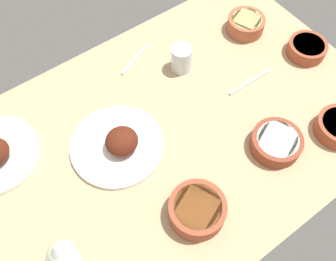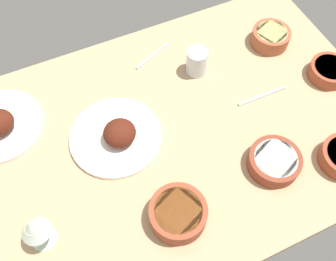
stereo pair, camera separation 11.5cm
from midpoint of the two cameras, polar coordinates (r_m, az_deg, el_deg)
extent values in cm
cube|color=tan|center=(118.22, -2.77, -1.22)|extent=(140.00, 90.00, 4.00)
cylinder|color=white|center=(115.39, -10.66, -2.53)|extent=(28.46, 28.46, 1.60)
ellipsoid|color=#511E11|center=(110.95, -10.05, -1.88)|extent=(9.90, 9.49, 7.53)
cylinder|color=#A35133|center=(143.84, 9.49, 15.55)|extent=(13.50, 13.50, 5.65)
cylinder|color=#DBCC7A|center=(142.26, 9.63, 16.22)|extent=(11.07, 11.07, 1.00)
cylinder|color=brown|center=(102.89, 1.24, -12.37)|extent=(15.75, 15.75, 6.45)
cylinder|color=brown|center=(100.30, 1.26, -11.88)|extent=(12.92, 12.92, 1.00)
cylinder|color=brown|center=(115.11, 13.51, -2.09)|extent=(15.39, 15.39, 4.98)
cylinder|color=white|center=(113.41, 13.72, -1.61)|extent=(12.62, 12.62, 1.00)
cylinder|color=brown|center=(141.11, 18.27, 11.64)|extent=(13.49, 13.49, 4.77)
cylinder|color=#D6BC70|center=(139.80, 18.49, 12.15)|extent=(11.06, 11.06, 1.00)
cylinder|color=silver|center=(107.37, -18.22, -18.74)|extent=(7.00, 7.00, 0.50)
cylinder|color=silver|center=(103.86, -18.80, -18.29)|extent=(1.00, 1.00, 7.00)
cone|color=silver|center=(97.58, -19.96, -17.39)|extent=(7.60, 7.60, 6.50)
cylinder|color=beige|center=(98.93, -19.70, -17.59)|extent=(4.18, 4.18, 2.80)
cylinder|color=silver|center=(128.10, -0.54, 10.75)|extent=(7.12, 7.12, 9.41)
cube|color=silver|center=(129.06, 9.93, 7.09)|extent=(17.67, 1.08, 0.80)
cube|color=silver|center=(134.80, -7.51, 10.59)|extent=(15.19, 7.05, 0.80)
camera|label=1|loc=(0.06, -92.87, -4.86)|focal=39.85mm
camera|label=2|loc=(0.06, 87.13, 4.86)|focal=39.85mm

